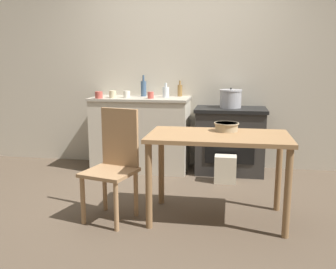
{
  "coord_description": "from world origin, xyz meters",
  "views": [
    {
      "loc": [
        0.64,
        -3.32,
        1.36
      ],
      "look_at": [
        0.0,
        0.54,
        0.6
      ],
      "focal_mm": 40.0,
      "sensor_mm": 36.0,
      "label": 1
    }
  ],
  "objects": [
    {
      "name": "bottle_left",
      "position": [
        -0.16,
        1.31,
        1.0
      ],
      "size": [
        0.08,
        0.08,
        0.18
      ],
      "color": "silver",
      "rests_on": "counter_cabinet"
    },
    {
      "name": "cup_center_left",
      "position": [
        -0.94,
        1.04,
        0.97
      ],
      "size": [
        0.09,
        0.09,
        0.08
      ],
      "primitive_type": "cylinder",
      "color": "#B74C42",
      "rests_on": "counter_cabinet"
    },
    {
      "name": "cup_center_right",
      "position": [
        -0.31,
        1.13,
        0.97
      ],
      "size": [
        0.07,
        0.07,
        0.08
      ],
      "primitive_type": "cylinder",
      "color": "#B74C42",
      "rests_on": "counter_cabinet"
    },
    {
      "name": "cup_mid_right",
      "position": [
        -0.63,
        1.19,
        0.97
      ],
      "size": [
        0.08,
        0.08,
        0.08
      ],
      "primitive_type": "cylinder",
      "color": "silver",
      "rests_on": "counter_cabinet"
    },
    {
      "name": "work_table",
      "position": [
        0.56,
        -0.18,
        0.65
      ],
      "size": [
        1.19,
        0.66,
        0.76
      ],
      "color": "#997047",
      "rests_on": "ground_plane"
    },
    {
      "name": "stock_pot",
      "position": [
        0.65,
        1.31,
        0.92
      ],
      "size": [
        0.27,
        0.27,
        0.25
      ],
      "color": "#A8A8AD",
      "rests_on": "stove"
    },
    {
      "name": "bottle_mid_left",
      "position": [
        -0.0,
        1.48,
        1.0
      ],
      "size": [
        0.06,
        0.06,
        0.2
      ],
      "color": "olive",
      "rests_on": "counter_cabinet"
    },
    {
      "name": "ground_plane",
      "position": [
        0.0,
        0.0,
        0.0
      ],
      "size": [
        14.0,
        14.0,
        0.0
      ],
      "primitive_type": "plane",
      "color": "brown"
    },
    {
      "name": "stove",
      "position": [
        0.66,
        1.29,
        0.41
      ],
      "size": [
        0.86,
        0.56,
        0.81
      ],
      "color": "#2D2B28",
      "rests_on": "ground_plane"
    },
    {
      "name": "cup_center",
      "position": [
        -0.79,
        1.13,
        0.97
      ],
      "size": [
        0.09,
        0.09,
        0.09
      ],
      "primitive_type": "cylinder",
      "color": "beige",
      "rests_on": "counter_cabinet"
    },
    {
      "name": "counter_cabinet",
      "position": [
        -0.47,
        1.26,
        0.46
      ],
      "size": [
        1.23,
        0.61,
        0.93
      ],
      "color": "beige",
      "rests_on": "ground_plane"
    },
    {
      "name": "mixing_bowl_large",
      "position": [
        0.62,
        -0.01,
        0.8
      ],
      "size": [
        0.22,
        0.22,
        0.08
      ],
      "color": "tan",
      "rests_on": "work_table"
    },
    {
      "name": "flour_sack",
      "position": [
        0.61,
        0.85,
        0.16
      ],
      "size": [
        0.25,
        0.17,
        0.31
      ],
      "primitive_type": "cube",
      "color": "beige",
      "rests_on": "ground_plane"
    },
    {
      "name": "wall_back",
      "position": [
        0.0,
        1.58,
        1.27
      ],
      "size": [
        8.0,
        0.07,
        2.55
      ],
      "color": "beige",
      "rests_on": "ground_plane"
    },
    {
      "name": "bottle_far_left",
      "position": [
        -0.47,
        1.41,
        1.03
      ],
      "size": [
        0.07,
        0.07,
        0.27
      ],
      "color": "#3D5675",
      "rests_on": "counter_cabinet"
    },
    {
      "name": "chair",
      "position": [
        -0.34,
        -0.29,
        0.5
      ],
      "size": [
        0.49,
        0.49,
        0.96
      ],
      "rotation": [
        0.0,
        0.0,
        -0.26
      ],
      "color": "#A87F56",
      "rests_on": "ground_plane"
    }
  ]
}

